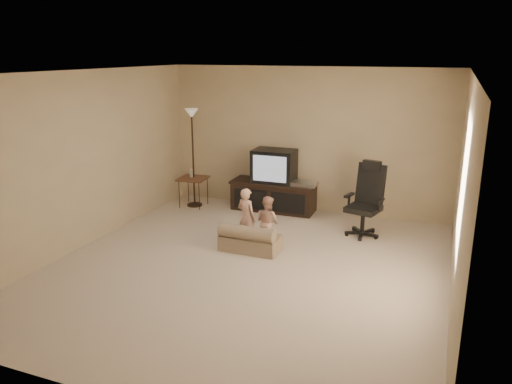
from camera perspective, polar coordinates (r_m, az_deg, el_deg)
floor at (r=6.61m, az=-1.16°, el=-8.71°), size 5.50×5.50×0.00m
room_shell at (r=6.14m, az=-1.24°, el=4.30°), size 5.50×5.50×5.50m
tv_stand at (r=8.82m, az=2.10°, el=0.76°), size 1.54×0.59×1.09m
office_chair at (r=7.81m, az=12.39°, el=-1.93°), size 0.65×0.67×1.15m
side_table at (r=9.10m, az=-7.22°, el=1.54°), size 0.52×0.52×0.73m
floor_lamp at (r=8.96m, az=-7.29°, el=6.38°), size 0.28×0.28×1.77m
child_sofa at (r=7.10m, az=-0.74°, el=-5.49°), size 0.84×0.48×0.41m
toddler_left at (r=7.20m, az=-1.10°, el=-2.90°), size 0.38×0.32×0.87m
toddler_right at (r=7.16m, az=1.31°, el=-3.44°), size 0.42×0.34×0.77m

